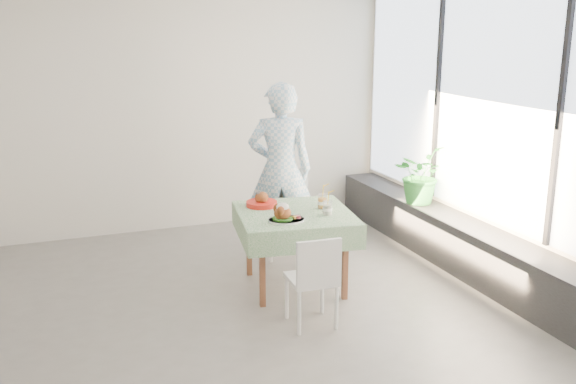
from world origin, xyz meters
name	(u,v)px	position (x,y,z in m)	size (l,w,h in m)	color
floor	(196,313)	(0.00, 0.00, 0.00)	(6.00, 6.00, 0.00)	#65625F
wall_back	(143,116)	(0.00, 2.50, 1.40)	(6.00, 0.02, 2.80)	silver
wall_front	(306,256)	(0.00, -2.50, 1.40)	(6.00, 0.02, 2.80)	silver
wall_right	(492,134)	(3.00, 0.00, 1.40)	(0.02, 5.00, 2.80)	silver
window_pane	(492,109)	(2.97, 0.00, 1.65)	(0.01, 4.80, 2.18)	#D1E0F9
window_ledge	(467,248)	(2.80, 0.00, 0.25)	(0.40, 4.80, 0.50)	black
cafe_table	(295,241)	(1.03, 0.25, 0.46)	(1.18, 1.18, 0.74)	brown
chair_far	(288,230)	(1.27, 1.08, 0.29)	(0.56, 0.56, 0.93)	white
chair_near	(312,297)	(0.86, -0.55, 0.25)	(0.39, 0.39, 0.80)	white
diner	(280,170)	(1.22, 1.18, 0.94)	(0.68, 0.45, 1.87)	#84B4D4
main_dish	(285,215)	(0.84, 0.02, 0.80)	(0.34, 0.34, 0.17)	white
juice_cup_orange	(322,202)	(1.32, 0.29, 0.80)	(0.10, 0.10, 0.27)	white
juice_cup_lemonade	(327,208)	(1.28, 0.07, 0.80)	(0.09, 0.09, 0.26)	white
second_dish	(262,202)	(0.80, 0.56, 0.78)	(0.30, 0.30, 0.14)	red
potted_plant	(419,174)	(2.76, 0.88, 0.83)	(0.59, 0.51, 0.66)	#2B8135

